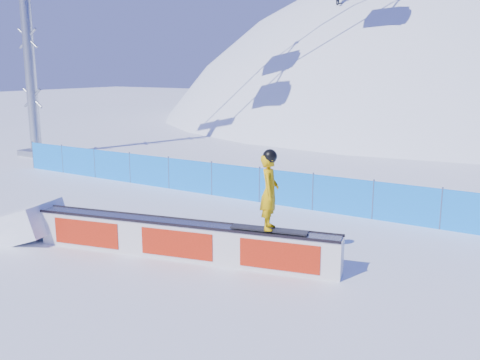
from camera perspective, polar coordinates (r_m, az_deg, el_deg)
The scene contains 6 objects.
ground at distance 15.58m, azimuth -9.43°, elevation -5.37°, with size 160.00×160.00×0.00m, color white.
snow_hill at distance 58.59m, azimuth 19.89°, elevation -11.41°, with size 64.00×64.00×64.00m.
safety_fence at distance 18.92m, azimuth -0.54°, elevation -0.21°, with size 22.05×0.05×1.30m.
rail_box at distance 13.21m, azimuth -6.31°, elevation -6.37°, with size 7.78×2.23×0.94m.
snow_ramp at distance 16.01m, azimuth -22.42°, elevation -5.67°, with size 2.20×1.47×0.83m, color white, non-canonical shape.
snowboarder at distance 12.06m, azimuth 3.17°, elevation -1.18°, with size 1.82×0.74×1.88m.
Camera 1 is at (9.87, -11.13, 4.62)m, focal length 40.00 mm.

